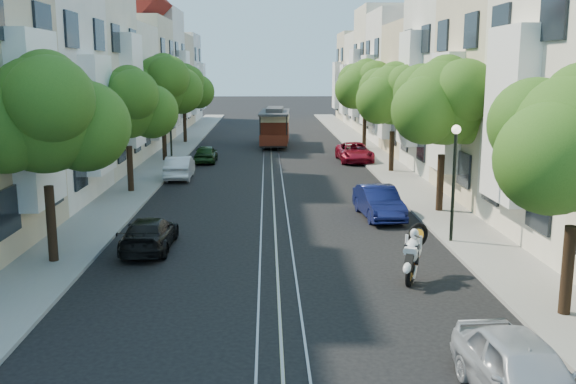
{
  "coord_description": "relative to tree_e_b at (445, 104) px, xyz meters",
  "views": [
    {
      "loc": [
        -0.29,
        -18.12,
        6.22
      ],
      "look_at": [
        0.48,
        5.56,
        1.64
      ],
      "focal_mm": 40.0,
      "sensor_mm": 36.0,
      "label": 1
    }
  ],
  "objects": [
    {
      "name": "ground",
      "position": [
        -7.26,
        19.02,
        -4.73
      ],
      "size": [
        200.0,
        200.0,
        0.0
      ],
      "primitive_type": "plane",
      "color": "black",
      "rests_on": "ground"
    },
    {
      "name": "sidewalk_east",
      "position": [
        -0.01,
        19.02,
        -4.67
      ],
      "size": [
        2.5,
        80.0,
        0.12
      ],
      "primitive_type": "cube",
      "color": "gray",
      "rests_on": "ground"
    },
    {
      "name": "sidewalk_west",
      "position": [
        -14.51,
        19.02,
        -4.67
      ],
      "size": [
        2.5,
        80.0,
        0.12
      ],
      "primitive_type": "cube",
      "color": "gray",
      "rests_on": "ground"
    },
    {
      "name": "rail_left",
      "position": [
        -7.81,
        19.02,
        -4.72
      ],
      "size": [
        0.06,
        80.0,
        0.02
      ],
      "primitive_type": "cube",
      "color": "gray",
      "rests_on": "ground"
    },
    {
      "name": "rail_slot",
      "position": [
        -7.26,
        19.02,
        -4.72
      ],
      "size": [
        0.06,
        80.0,
        0.02
      ],
      "primitive_type": "cube",
      "color": "gray",
      "rests_on": "ground"
    },
    {
      "name": "rail_right",
      "position": [
        -6.71,
        19.02,
        -4.72
      ],
      "size": [
        0.06,
        80.0,
        0.02
      ],
      "primitive_type": "cube",
      "color": "gray",
      "rests_on": "ground"
    },
    {
      "name": "lane_line",
      "position": [
        -7.26,
        19.02,
        -4.73
      ],
      "size": [
        0.08,
        80.0,
        0.01
      ],
      "primitive_type": "cube",
      "color": "tan",
      "rests_on": "ground"
    },
    {
      "name": "townhouses_east",
      "position": [
        4.61,
        18.94,
        0.45
      ],
      "size": [
        7.75,
        72.0,
        12.0
      ],
      "color": "beige",
      "rests_on": "ground"
    },
    {
      "name": "townhouses_west",
      "position": [
        -19.13,
        18.94,
        0.35
      ],
      "size": [
        7.75,
        72.0,
        11.76
      ],
      "color": "silver",
      "rests_on": "ground"
    },
    {
      "name": "tree_e_b",
      "position": [
        0.0,
        0.0,
        0.0
      ],
      "size": [
        4.93,
        4.08,
        6.68
      ],
      "color": "black",
      "rests_on": "ground"
    },
    {
      "name": "tree_e_c",
      "position": [
        -0.0,
        11.0,
        -0.13
      ],
      "size": [
        4.84,
        3.99,
        6.52
      ],
      "color": "black",
      "rests_on": "ground"
    },
    {
      "name": "tree_e_d",
      "position": [
        0.0,
        22.0,
        0.13
      ],
      "size": [
        5.01,
        4.16,
        6.85
      ],
      "color": "black",
      "rests_on": "ground"
    },
    {
      "name": "tree_w_a",
      "position": [
        -14.4,
        -7.0,
        0.0
      ],
      "size": [
        4.93,
        4.08,
        6.68
      ],
      "color": "black",
      "rests_on": "ground"
    },
    {
      "name": "tree_w_b",
      "position": [
        -14.4,
        5.0,
        -0.34
      ],
      "size": [
        4.72,
        3.87,
        6.27
      ],
      "color": "black",
      "rests_on": "ground"
    },
    {
      "name": "tree_w_c",
      "position": [
        -14.4,
        16.0,
        0.34
      ],
      "size": [
        5.13,
        4.28,
        7.09
      ],
      "color": "black",
      "rests_on": "ground"
    },
    {
      "name": "tree_w_d",
      "position": [
        -14.4,
        27.0,
        -0.13
      ],
      "size": [
        4.84,
        3.99,
        6.52
      ],
      "color": "black",
      "rests_on": "ground"
    },
    {
      "name": "lamp_east",
      "position": [
        -0.96,
        -4.98,
        -1.89
      ],
      "size": [
        0.32,
        0.32,
        4.16
      ],
      "color": "black",
      "rests_on": "ground"
    },
    {
      "name": "lamp_west",
      "position": [
        -13.56,
        13.02,
        -1.89
      ],
      "size": [
        0.32,
        0.32,
        4.16
      ],
      "color": "black",
      "rests_on": "ground"
    },
    {
      "name": "sportbike_rider",
      "position": [
        -3.25,
        -8.96,
        -3.84
      ],
      "size": [
        1.1,
        1.77,
        1.67
      ],
      "rotation": [
        0.0,
        0.0,
        -0.4
      ],
      "color": "black",
      "rests_on": "ground"
    },
    {
      "name": "cable_car",
      "position": [
        -6.92,
        24.96,
        -3.05
      ],
      "size": [
        2.66,
        7.48,
        2.83
      ],
      "rotation": [
        0.0,
        0.0,
        -0.05
      ],
      "color": "black",
      "rests_on": "ground"
    },
    {
      "name": "parked_car_e_near",
      "position": [
        -2.86,
        -16.27,
        -4.05
      ],
      "size": [
        1.87,
        4.09,
        1.36
      ],
      "primitive_type": "imported",
      "rotation": [
        0.0,
        0.0,
        0.07
      ],
      "color": "#A5A9B1",
      "rests_on": "ground"
    },
    {
      "name": "parked_car_e_mid",
      "position": [
        -2.86,
        -0.8,
        -4.07
      ],
      "size": [
        1.75,
        4.16,
        1.33
      ],
      "primitive_type": "imported",
      "rotation": [
        0.0,
        0.0,
        0.09
      ],
      "color": "#0D1342",
      "rests_on": "ground"
    },
    {
      "name": "parked_car_e_far",
      "position": [
        -1.66,
        15.67,
        -4.09
      ],
      "size": [
        2.26,
        4.7,
        1.29
      ],
      "primitive_type": "imported",
      "rotation": [
        0.0,
        0.0,
        0.02
      ],
      "color": "maroon",
      "rests_on": "ground"
    },
    {
      "name": "parked_car_w_near",
      "position": [
        -11.66,
        -5.4,
        -4.16
      ],
      "size": [
        1.63,
        3.97,
        1.15
      ],
      "primitive_type": "imported",
      "rotation": [
        0.0,
        0.0,
        3.14
      ],
      "color": "black",
      "rests_on": "ground"
    },
    {
      "name": "parked_car_w_mid",
      "position": [
        -12.56,
        9.27,
        -4.07
      ],
      "size": [
        1.49,
        4.04,
        1.32
      ],
      "primitive_type": "imported",
      "rotation": [
        0.0,
        0.0,
        3.16
      ],
      "color": "silver",
      "rests_on": "ground"
    },
    {
      "name": "parked_car_w_far",
      "position": [
        -11.66,
        15.61,
        -4.13
      ],
      "size": [
        1.42,
        3.52,
        1.2
      ],
      "primitive_type": "imported",
      "rotation": [
        0.0,
        0.0,
        3.14
      ],
      "color": "black",
      "rests_on": "ground"
    }
  ]
}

